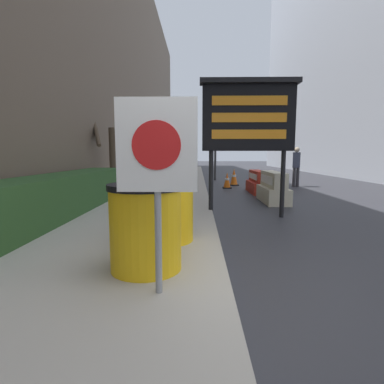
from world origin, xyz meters
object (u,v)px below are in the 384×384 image
Objects in this scene: jersey_barrier_cream at (273,189)px; pedestrian_worker at (296,163)px; traffic_cone_mid at (234,177)px; jersey_barrier_red_striped at (258,183)px; barrel_drum_middle at (167,208)px; message_board at (248,118)px; barrel_drum_foreground at (146,227)px; traffic_light_near_curb at (216,123)px; warning_sign at (157,159)px; traffic_cone_near at (227,181)px.

pedestrian_worker reaches higher than jersey_barrier_cream.
traffic_cone_mid is 2.73m from pedestrian_worker.
traffic_cone_mid is (-0.56, 2.63, 0.02)m from jersey_barrier_red_striped.
barrel_drum_middle is 3.22m from message_board.
traffic_light_near_curb is at bearing 83.48° from barrel_drum_foreground.
warning_sign is (0.21, -0.57, 0.72)m from barrel_drum_foreground.
pedestrian_worker is (2.05, 4.29, 0.61)m from jersey_barrier_cream.
traffic_cone_mid is (2.18, 10.42, -0.26)m from barrel_drum_foreground.
jersey_barrier_cream is (2.63, 4.53, -0.23)m from barrel_drum_middle.
traffic_light_near_curb reaches higher than jersey_barrier_cream.
warning_sign is at bearing -109.31° from message_board.
jersey_barrier_cream is 2.65× the size of traffic_cone_near.
traffic_cone_near is at bearing 79.24° from barrel_drum_foreground.
message_board is at bearing -91.31° from traffic_cone_near.
jersey_barrier_cream is (2.74, 5.60, -0.23)m from barrel_drum_foreground.
traffic_cone_mid is at bearing -74.33° from traffic_light_near_curb.
jersey_barrier_red_striped reaches higher than traffic_cone_near.
barrel_drum_foreground is 11.00m from pedestrian_worker.
barrel_drum_foreground is 0.54× the size of warning_sign.
traffic_cone_near is (1.65, 8.15, -0.31)m from barrel_drum_middle.
jersey_barrier_red_striped is (1.11, 4.31, -1.81)m from message_board.
traffic_cone_mid is at bearing -77.56° from pedestrian_worker.
traffic_cone_near is (1.75, 9.23, -0.31)m from barrel_drum_foreground.
jersey_barrier_red_striped is (2.63, 6.70, -0.27)m from barrel_drum_middle.
warning_sign is at bearing -86.56° from barrel_drum_middle.
barrel_drum_foreground is 6.24m from jersey_barrier_cream.
pedestrian_worker is at bearing -42.39° from traffic_light_near_curb.
traffic_light_near_curb is (-1.26, 5.13, 2.66)m from jersey_barrier_red_striped.
traffic_cone_near is 0.16× the size of traffic_light_near_curb.
jersey_barrier_cream is at bearing -74.87° from traffic_cone_near.
message_board reaches higher than traffic_cone_near.
traffic_cone_mid reaches higher than traffic_cone_near.
traffic_cone_near is 3.18m from pedestrian_worker.
jersey_barrier_cream is 1.01× the size of pedestrian_worker.
warning_sign is 13.65m from traffic_light_near_curb.
pedestrian_worker reaches higher than barrel_drum_middle.
barrel_drum_foreground is at bearing -116.01° from jersey_barrier_cream.
pedestrian_worker is at bearing 45.95° from jersey_barrier_red_striped.
traffic_cone_mid is 0.44× the size of pedestrian_worker.
jersey_barrier_red_striped is at bearing -20.39° from pedestrian_worker.
jersey_barrier_cream is 4.84m from traffic_cone_mid.
jersey_barrier_red_striped is at bearing 68.60° from barrel_drum_middle.
jersey_barrier_red_striped is at bearing -76.23° from traffic_light_near_curb.
barrel_drum_middle is (0.11, 1.08, 0.00)m from barrel_drum_foreground.
pedestrian_worker is (2.60, -0.52, 0.64)m from traffic_cone_mid.
warning_sign is 11.20m from traffic_cone_mid.
jersey_barrier_cream is at bearing -80.23° from traffic_light_near_curb.
message_board is at bearing -104.47° from jersey_barrier_red_striped.
traffic_light_near_curb is (-0.70, 2.50, 2.64)m from traffic_cone_mid.
traffic_cone_mid is 0.18× the size of traffic_light_near_curb.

